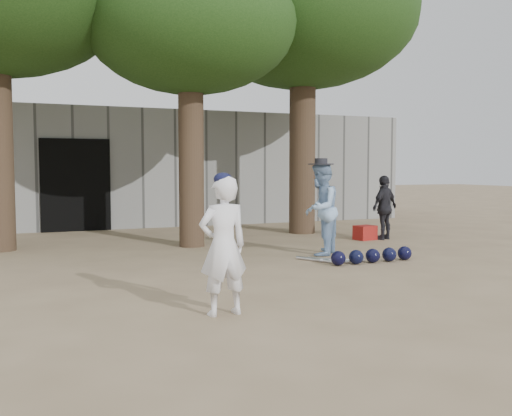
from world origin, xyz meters
name	(u,v)px	position (x,y,z in m)	size (l,w,h in m)	color
ground	(242,293)	(0.00, 0.00, 0.00)	(70.00, 70.00, 0.00)	#937C5E
boy_player	(223,246)	(-0.55, -0.88, 0.71)	(0.52, 0.34, 1.43)	white
spectator_blue	(321,209)	(2.35, 2.28, 0.80)	(0.78, 0.61, 1.60)	#8DB0DA
spectator_dark	(385,208)	(4.65, 3.65, 0.68)	(0.79, 0.33, 1.35)	black
red_bag	(365,233)	(4.24, 3.76, 0.15)	(0.42, 0.32, 0.30)	#A2151C
back_building	(111,168)	(0.00, 10.33, 1.50)	(16.00, 5.24, 3.00)	gray
helmet_row	(373,256)	(2.71, 1.23, 0.12)	(1.51, 0.28, 0.23)	black
bat_pile	(328,260)	(2.12, 1.60, 0.03)	(0.90, 0.76, 0.06)	silver
tree_row	(186,10)	(0.74, 5.02, 4.69)	(11.40, 5.80, 6.69)	brown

